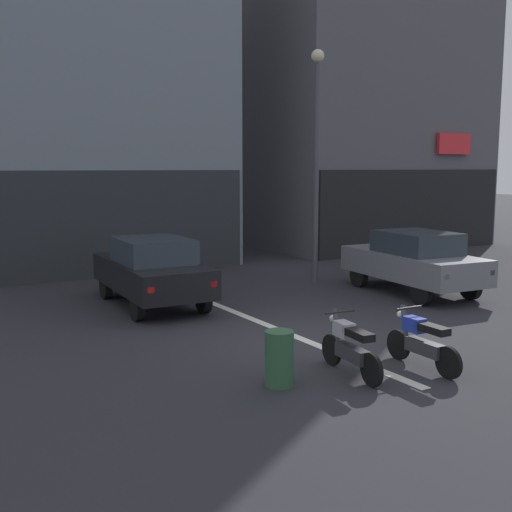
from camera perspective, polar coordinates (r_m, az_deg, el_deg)
ground_plane at (r=12.00m, az=4.80°, el=-7.81°), size 120.00×120.00×0.00m
lane_centre_line at (r=17.08m, az=-7.11°, el=-3.04°), size 0.20×18.00×0.01m
building_mid_block at (r=23.70m, az=-15.58°, el=14.56°), size 8.01×8.93×12.17m
building_far_right at (r=29.24m, az=7.43°, el=17.26°), size 9.68×10.15×15.98m
car_black_crossing_near at (r=15.00m, az=-9.48°, el=-1.21°), size 1.98×4.19×1.64m
car_grey_parked_kerbside at (r=16.81m, az=14.20°, el=-0.35°), size 2.16×4.25×1.64m
street_lamp at (r=17.71m, az=5.55°, el=10.27°), size 0.36×0.36×6.48m
motorcycle_silver_row_leftmost at (r=10.11m, az=8.61°, el=-8.21°), size 0.55×1.67×0.98m
motorcycle_blue_row_left_mid at (r=10.66m, az=14.92°, el=-7.55°), size 0.55×1.67×0.98m
trash_bin at (r=9.54m, az=2.14°, el=-9.34°), size 0.44×0.44×0.85m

